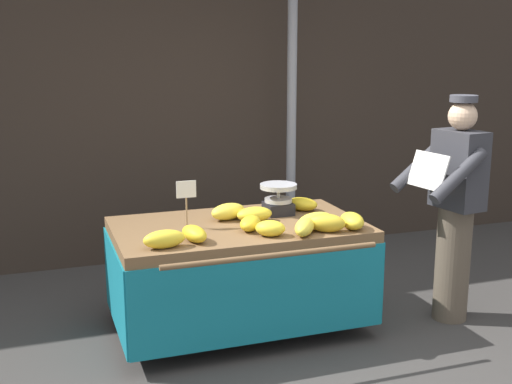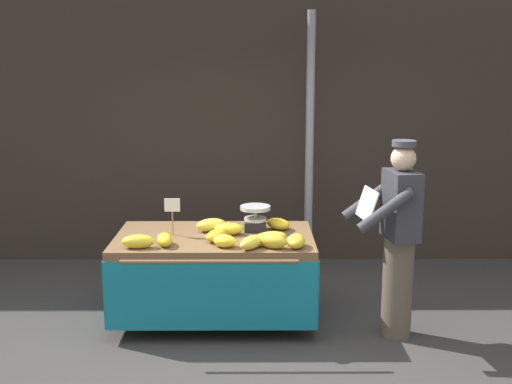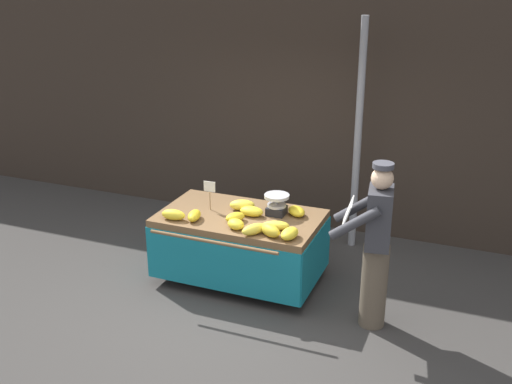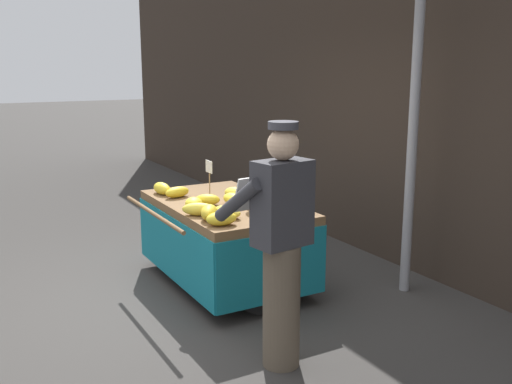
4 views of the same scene
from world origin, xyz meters
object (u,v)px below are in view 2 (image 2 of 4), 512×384
object	(u,v)px
street_pole	(309,146)
weighing_scale	(255,218)
banana_bunch_7	(211,225)
vendor_person	(398,239)
banana_bunch_3	(225,241)
banana_bunch_6	(165,240)
banana_bunch_2	(229,229)
banana_bunch_9	(216,236)
banana_cart	(215,258)
banana_bunch_5	(138,241)
banana_bunch_0	(278,224)
price_sign	(172,208)
banana_bunch_1	(252,242)
banana_bunch_10	(272,241)
banana_bunch_8	(271,237)
banana_bunch_4	(296,241)

from	to	relation	value
street_pole	weighing_scale	size ratio (longest dim) A/B	10.28
banana_bunch_7	vendor_person	world-z (taller)	vendor_person
banana_bunch_3	banana_bunch_7	xyz separation A→B (m)	(-0.14, 0.50, 0.01)
banana_bunch_6	weighing_scale	bearing A→B (deg)	31.98
banana_bunch_2	banana_bunch_7	world-z (taller)	banana_bunch_7
street_pole	banana_bunch_7	world-z (taller)	street_pole
street_pole	weighing_scale	bearing A→B (deg)	-116.14
banana_bunch_7	banana_bunch_9	xyz separation A→B (m)	(0.06, -0.33, -0.01)
banana_cart	banana_bunch_6	xyz separation A→B (m)	(-0.40, -0.31, 0.26)
weighing_scale	banana_bunch_6	bearing A→B (deg)	-148.02
banana_bunch_2	banana_bunch_5	xyz separation A→B (m)	(-0.75, -0.42, 0.00)
banana_bunch_7	banana_bunch_0	bearing A→B (deg)	7.17
price_sign	banana_bunch_0	world-z (taller)	price_sign
banana_bunch_1	banana_bunch_2	size ratio (longest dim) A/B	1.09
banana_bunch_9	vendor_person	bearing A→B (deg)	-6.12
banana_bunch_5	banana_bunch_6	distance (m)	0.23
banana_bunch_10	banana_bunch_6	bearing A→B (deg)	175.09
weighing_scale	banana_bunch_5	size ratio (longest dim) A/B	1.03
banana_bunch_8	banana_bunch_7	bearing A→B (deg)	145.79
banana_bunch_5	banana_bunch_1	bearing A→B (deg)	-1.23
banana_bunch_9	banana_bunch_5	bearing A→B (deg)	-162.55
banana_bunch_3	banana_bunch_9	size ratio (longest dim) A/B	0.88
vendor_person	banana_bunch_2	bearing A→B (deg)	165.27
street_pole	weighing_scale	world-z (taller)	street_pole
street_pole	weighing_scale	xyz separation A→B (m)	(-0.60, -1.22, -0.51)
banana_bunch_5	vendor_person	world-z (taller)	vendor_person
banana_bunch_0	banana_bunch_8	xyz separation A→B (m)	(-0.08, -0.44, -0.00)
banana_bunch_2	banana_bunch_5	distance (m)	0.86
banana_bunch_2	vendor_person	xyz separation A→B (m)	(1.45, -0.38, 0.01)
price_sign	banana_bunch_7	bearing A→B (deg)	20.41
banana_bunch_6	banana_bunch_10	size ratio (longest dim) A/B	0.98
street_pole	banana_bunch_7	size ratio (longest dim) A/B	10.15
banana_bunch_1	banana_bunch_9	xyz separation A→B (m)	(-0.31, 0.22, -0.01)
banana_bunch_4	banana_bunch_10	world-z (taller)	banana_bunch_10
vendor_person	banana_bunch_3	bearing A→B (deg)	-179.79
banana_bunch_6	banana_bunch_8	bearing A→B (deg)	5.77
banana_bunch_0	banana_bunch_6	xyz separation A→B (m)	(-0.99, -0.54, 0.00)
weighing_scale	banana_bunch_7	distance (m)	0.41
banana_bunch_3	vendor_person	distance (m)	1.47
banana_bunch_2	weighing_scale	bearing A→B (deg)	30.84
banana_bunch_3	banana_bunch_6	world-z (taller)	banana_bunch_3
banana_bunch_3	banana_bunch_7	size ratio (longest dim) A/B	0.71
price_sign	banana_bunch_3	world-z (taller)	price_sign
banana_bunch_8	vendor_person	distance (m)	1.08
banana_bunch_0	banana_bunch_7	size ratio (longest dim) A/B	0.89
banana_bunch_4	banana_bunch_2	bearing A→B (deg)	145.20
banana_bunch_10	banana_bunch_1	bearing A→B (deg)	-173.62
price_sign	banana_bunch_2	size ratio (longest dim) A/B	1.28
banana_bunch_0	vendor_person	size ratio (longest dim) A/B	0.15
street_pole	vendor_person	distance (m)	1.93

